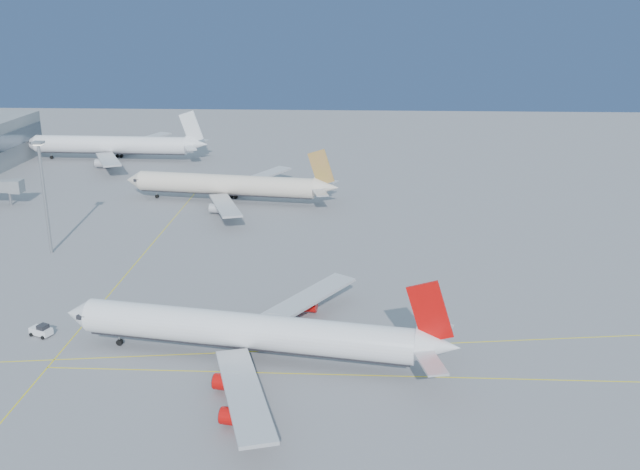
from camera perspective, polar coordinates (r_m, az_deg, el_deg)
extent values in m
plane|color=slate|center=(117.52, 0.19, -7.74)|extent=(500.00, 500.00, 0.00)
cylinder|color=gray|center=(205.34, -23.55, 2.90)|extent=(0.70, 0.70, 5.20)
cube|color=gray|center=(203.86, -23.14, 3.61)|extent=(3.20, 3.60, 3.40)
cube|color=yellow|center=(105.00, 2.61, -11.12)|extent=(90.00, 0.18, 0.02)
cube|color=yellow|center=(112.15, 0.05, -9.07)|extent=(118.86, 16.88, 0.02)
cube|color=yellow|center=(151.76, -14.54, -2.21)|extent=(0.18, 140.00, 0.02)
cylinder|color=white|center=(107.75, -6.02, -7.59)|extent=(50.83, 13.63, 5.25)
cone|color=white|center=(118.70, -18.72, -6.00)|extent=(4.89, 5.85, 5.25)
cone|color=white|center=(102.78, 9.42, -8.75)|extent=(7.08, 5.97, 4.98)
cube|color=black|center=(117.64, -18.02, -5.85)|extent=(2.26, 5.16, 0.63)
cube|color=#B7B7BC|center=(94.84, -6.13, -12.41)|extent=(11.87, 26.48, 0.50)
cube|color=#B7B7BC|center=(119.96, -1.71, -5.47)|extent=(19.06, 24.04, 0.50)
cube|color=#BC0908|center=(100.67, 8.79, -6.12)|extent=(6.93, 1.56, 9.57)
cylinder|color=gray|center=(116.89, -15.77, -7.79)|extent=(0.22, 0.22, 2.08)
cylinder|color=black|center=(117.34, -15.73, -8.25)|extent=(1.09, 0.79, 1.00)
cylinder|color=gray|center=(105.79, -6.13, -10.03)|extent=(0.29, 0.29, 2.08)
cylinder|color=black|center=(106.28, -6.11, -10.53)|extent=(1.12, 0.97, 1.00)
cylinder|color=gray|center=(112.04, -4.93, -8.30)|extent=(0.29, 0.29, 2.08)
cylinder|color=black|center=(112.51, -4.91, -8.77)|extent=(1.12, 0.97, 1.00)
cylinder|color=#BC0908|center=(100.62, -7.25, -11.65)|extent=(4.66, 2.95, 2.26)
cylinder|color=#BC0908|center=(93.14, -6.61, -14.28)|extent=(4.66, 2.95, 2.26)
cylinder|color=#BC0908|center=(117.41, -4.01, -6.97)|extent=(4.66, 2.95, 2.26)
cylinder|color=#BC0908|center=(123.40, -1.26, -5.63)|extent=(4.66, 2.95, 2.26)
cylinder|color=beige|center=(192.73, -7.56, 4.03)|extent=(48.63, 11.91, 5.30)
cone|color=beige|center=(202.36, -14.66, 4.27)|extent=(4.88, 5.83, 5.30)
cone|color=beige|center=(185.98, 0.51, 3.85)|extent=(7.14, 5.88, 5.04)
cube|color=black|center=(201.49, -14.22, 4.41)|extent=(2.17, 5.19, 0.65)
cube|color=#B7B7BC|center=(178.33, -7.62, 2.38)|extent=(12.64, 26.24, 0.51)
cube|color=#B7B7BC|center=(205.35, -5.09, 4.57)|extent=(18.51, 24.28, 0.51)
cube|color=#A6723E|center=(185.01, 0.09, 5.42)|extent=(7.14, 1.40, 9.84)
cylinder|color=gray|center=(200.51, -12.93, 3.33)|extent=(0.22, 0.22, 2.14)
cylinder|color=black|center=(200.78, -12.91, 3.03)|extent=(1.10, 0.79, 1.02)
cylinder|color=gray|center=(189.80, -7.61, 2.80)|extent=(0.30, 0.30, 2.14)
cylinder|color=black|center=(190.08, -7.59, 2.49)|extent=(1.13, 0.97, 1.02)
cylinder|color=gray|center=(196.71, -6.93, 3.38)|extent=(0.30, 0.30, 2.14)
cylinder|color=black|center=(196.99, -6.92, 3.08)|extent=(1.13, 0.97, 1.02)
cylinder|color=#B7B7BC|center=(182.01, -8.14, 2.11)|extent=(4.74, 2.92, 2.33)
cylinder|color=#B7B7BC|center=(204.07, -6.00, 3.95)|extent=(4.74, 2.92, 2.33)
cylinder|color=white|center=(253.02, -16.39, 6.95)|extent=(52.17, 7.43, 5.83)
cone|color=white|center=(264.39, -22.17, 6.80)|extent=(4.86, 5.97, 5.83)
cone|color=white|center=(243.97, -9.83, 7.17)|extent=(7.45, 5.76, 5.53)
cube|color=black|center=(263.40, -21.80, 6.95)|extent=(1.83, 5.58, 0.73)
cube|color=#B7B7BC|center=(237.19, -16.59, 5.82)|extent=(16.41, 27.81, 0.57)
cube|color=#B7B7BC|center=(266.30, -14.21, 7.31)|extent=(17.83, 27.35, 0.57)
cube|color=silver|center=(243.35, -10.26, 8.50)|extent=(8.01, 0.72, 11.01)
cylinder|color=gray|center=(262.00, -20.71, 6.09)|extent=(0.25, 0.25, 2.39)
cylinder|color=black|center=(262.23, -20.68, 5.83)|extent=(1.17, 0.76, 1.14)
cylinder|color=gray|center=(249.52, -16.42, 5.96)|extent=(0.33, 0.33, 2.39)
cylinder|color=black|center=(249.76, -16.40, 5.70)|extent=(1.17, 0.97, 1.14)
cylinder|color=gray|center=(257.14, -15.78, 6.37)|extent=(0.33, 0.33, 2.39)
cylinder|color=black|center=(257.37, -15.76, 6.11)|extent=(1.17, 0.97, 1.14)
cylinder|color=#B7B7BC|center=(241.20, -16.97, 5.51)|extent=(5.07, 2.75, 2.60)
cylinder|color=#B7B7BC|center=(265.00, -14.97, 6.77)|extent=(5.07, 2.75, 2.60)
cube|color=white|center=(124.34, -21.42, -7.16)|extent=(4.00, 3.06, 1.07)
cube|color=black|center=(123.64, -21.29, -6.88)|extent=(1.92, 1.96, 0.81)
cylinder|color=black|center=(124.86, -22.11, -7.39)|extent=(0.70, 0.53, 0.63)
cylinder|color=black|center=(125.97, -21.48, -7.08)|extent=(0.70, 0.53, 0.63)
cylinder|color=black|center=(123.12, -21.31, -7.66)|extent=(0.70, 0.53, 0.63)
cylinder|color=black|center=(124.24, -20.68, -7.34)|extent=(0.70, 0.53, 0.63)
cylinder|color=gray|center=(160.46, -21.14, 2.68)|extent=(0.66, 0.66, 23.70)
cube|color=gray|center=(157.93, -21.64, 6.88)|extent=(2.09, 2.09, 0.47)
cube|color=white|center=(157.99, -21.62, 6.75)|extent=(1.52, 1.52, 0.24)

